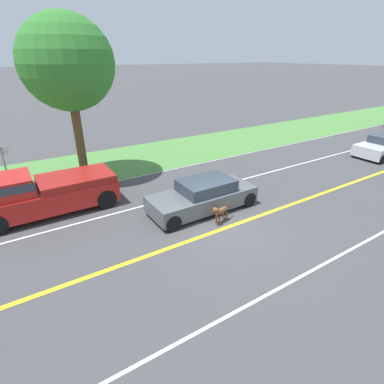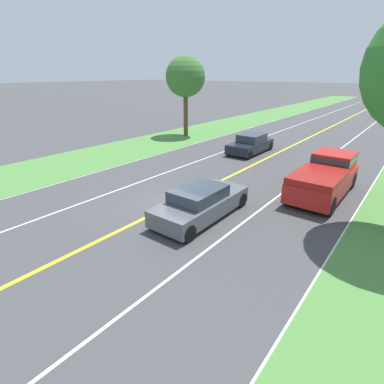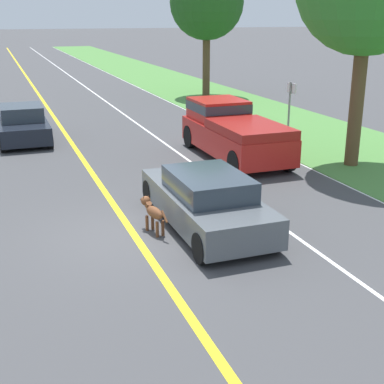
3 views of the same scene
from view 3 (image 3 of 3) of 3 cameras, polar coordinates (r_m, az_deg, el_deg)
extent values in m
plane|color=#424244|center=(12.71, -6.31, -4.40)|extent=(400.00, 400.00, 0.00)
cube|color=yellow|center=(12.71, -6.31, -4.38)|extent=(0.18, 160.00, 0.01)
cube|color=white|center=(15.77, 19.15, -0.75)|extent=(0.14, 160.00, 0.01)
cube|color=white|center=(13.89, 7.83, -2.43)|extent=(0.10, 160.00, 0.01)
cube|color=#51565B|center=(12.95, 1.43, -1.36)|extent=(1.87, 4.75, 0.69)
cube|color=#2D3842|center=(12.59, 1.77, 0.90)|extent=(1.61, 2.28, 0.49)
cylinder|color=black|center=(15.01, 1.69, 0.67)|extent=(0.22, 0.67, 0.67)
cylinder|color=black|center=(11.72, 8.80, -4.76)|extent=(0.22, 0.67, 0.67)
cylinder|color=black|center=(14.50, -4.53, -0.03)|extent=(0.22, 0.67, 0.67)
cylinder|color=black|center=(11.05, 1.05, -6.01)|extent=(0.22, 0.67, 0.67)
ellipsoid|color=brown|center=(12.49, -4.01, -2.21)|extent=(0.37, 0.71, 0.28)
cylinder|color=brown|center=(12.83, -4.22, -3.20)|extent=(0.07, 0.07, 0.38)
cylinder|color=brown|center=(12.45, -3.13, -3.87)|extent=(0.07, 0.07, 0.38)
cylinder|color=brown|center=(12.77, -4.82, -3.34)|extent=(0.07, 0.07, 0.38)
cylinder|color=brown|center=(12.38, -3.73, -4.01)|extent=(0.07, 0.07, 0.38)
cylinder|color=brown|center=(12.69, -4.68, -1.36)|extent=(0.18, 0.21, 0.18)
sphere|color=brown|center=(12.77, -4.96, -0.93)|extent=(0.28, 0.28, 0.23)
ellipsoid|color=#331E14|center=(12.90, -5.30, -0.81)|extent=(0.13, 0.13, 0.09)
cone|color=#55301C|center=(12.76, -4.69, -0.53)|extent=(0.09, 0.09, 0.10)
cone|color=#55301C|center=(12.70, -5.19, -0.63)|extent=(0.09, 0.09, 0.10)
cylinder|color=brown|center=(12.12, -2.96, -2.64)|extent=(0.11, 0.26, 0.25)
cube|color=red|center=(19.13, 4.62, 5.64)|extent=(2.08, 5.44, 0.89)
cube|color=red|center=(20.39, 2.81, 8.81)|extent=(1.83, 2.06, 0.75)
cube|color=#2D3842|center=(20.37, 2.82, 9.13)|extent=(1.85, 2.08, 0.33)
cube|color=maroon|center=(18.00, 6.20, 6.73)|extent=(2.04, 3.09, 0.31)
cylinder|color=black|center=(21.46, 4.56, 6.30)|extent=(0.22, 0.86, 0.86)
cylinder|color=black|center=(17.81, 10.25, 3.55)|extent=(0.22, 0.86, 0.86)
cylinder|color=black|center=(20.75, -0.26, 5.94)|extent=(0.22, 0.86, 0.86)
cylinder|color=black|center=(16.94, 4.66, 3.03)|extent=(0.22, 0.86, 0.86)
cube|color=black|center=(22.97, -17.55, 6.50)|extent=(1.88, 4.33, 0.67)
cube|color=#2D3842|center=(23.03, -17.73, 8.09)|extent=(1.62, 2.08, 0.57)
cylinder|color=black|center=(21.26, -19.50, 4.86)|extent=(0.22, 0.62, 0.62)
cylinder|color=black|center=(24.71, -19.74, 6.60)|extent=(0.22, 0.62, 0.62)
cylinder|color=black|center=(21.34, -14.93, 5.34)|extent=(0.22, 0.62, 0.62)
cylinder|color=black|center=(24.78, -15.79, 7.02)|extent=(0.22, 0.62, 0.62)
cylinder|color=brown|center=(18.68, 17.18, 9.29)|extent=(0.46, 0.46, 4.41)
cylinder|color=brown|center=(34.41, 1.53, 13.68)|extent=(0.46, 0.46, 4.18)
sphere|color=#23561E|center=(34.30, 1.58, 19.61)|extent=(4.50, 4.50, 4.50)
cylinder|color=gray|center=(21.58, 10.30, 8.27)|extent=(0.08, 0.08, 2.44)
cube|color=white|center=(21.46, 10.58, 10.82)|extent=(0.03, 0.64, 0.40)
camera|label=1|loc=(18.74, -38.50, 18.78)|focal=28.00mm
camera|label=2|loc=(11.46, 62.24, 13.06)|focal=28.00mm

